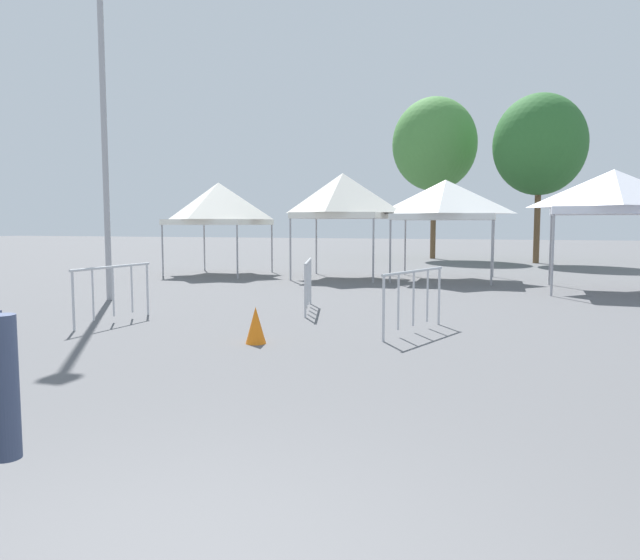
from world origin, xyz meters
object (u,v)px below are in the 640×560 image
object	(u,v)px
canopy_tent_behind_center	(219,204)
crowd_barrier_mid_lot	(414,289)
canopy_tent_right_of_center	(613,192)
crowd_barrier_by_lift	(308,275)
light_pole_opposite_side	(102,61)
canopy_tent_center	(445,200)
tree_behind_tents_left	(540,145)
canopy_tent_far_right	(343,196)
tree_behind_tents_right	(435,144)
crowd_barrier_near_person	(113,283)
traffic_cone_lot_center	(256,325)

from	to	relation	value
canopy_tent_behind_center	crowd_barrier_mid_lot	xyz separation A→B (m)	(8.70, -9.66, -1.82)
canopy_tent_right_of_center	crowd_barrier_by_lift	distance (m)	9.01
light_pole_opposite_side	crowd_barrier_mid_lot	bearing A→B (deg)	-15.23
canopy_tent_center	crowd_barrier_by_lift	distance (m)	8.51
canopy_tent_behind_center	tree_behind_tents_left	size ratio (longest dim) A/B	0.43
canopy_tent_far_right	crowd_barrier_mid_lot	bearing A→B (deg)	-67.37
tree_behind_tents_right	canopy_tent_far_right	bearing A→B (deg)	-96.52
canopy_tent_far_right	light_pole_opposite_side	bearing A→B (deg)	-116.83
canopy_tent_right_of_center	light_pole_opposite_side	world-z (taller)	light_pole_opposite_side
crowd_barrier_mid_lot	crowd_barrier_by_lift	distance (m)	3.23
light_pole_opposite_side	crowd_barrier_by_lift	xyz separation A→B (m)	(5.20, -0.17, -4.91)
light_pole_opposite_side	crowd_barrier_by_lift	world-z (taller)	light_pole_opposite_side
light_pole_opposite_side	crowd_barrier_near_person	bearing A→B (deg)	-51.51
canopy_tent_behind_center	tree_behind_tents_right	size ratio (longest dim) A/B	0.40
canopy_tent_center	crowd_barrier_by_lift	xyz separation A→B (m)	(-1.97, -8.07, -1.87)
canopy_tent_behind_center	crowd_barrier_near_person	xyz separation A→B (m)	(3.16, -10.35, -1.82)
canopy_tent_center	crowd_barrier_mid_lot	world-z (taller)	canopy_tent_center
canopy_tent_far_right	canopy_tent_center	bearing A→B (deg)	7.14
crowd_barrier_mid_lot	traffic_cone_lot_center	size ratio (longest dim) A/B	3.48
light_pole_opposite_side	canopy_tent_center	bearing A→B (deg)	47.79
canopy_tent_right_of_center	tree_behind_tents_left	xyz separation A→B (m)	(-1.54, 12.11, 2.77)
crowd_barrier_near_person	crowd_barrier_mid_lot	size ratio (longest dim) A/B	1.05
crowd_barrier_mid_lot	crowd_barrier_by_lift	world-z (taller)	same
canopy_tent_far_right	tree_behind_tents_left	distance (m)	12.43
canopy_tent_center	canopy_tent_right_of_center	bearing A→B (deg)	-26.15
canopy_tent_far_right	tree_behind_tents_left	xyz separation A→B (m)	(6.53, 10.23, 2.69)
canopy_tent_behind_center	crowd_barrier_by_lift	bearing A→B (deg)	-51.58
light_pole_opposite_side	crowd_barrier_mid_lot	distance (m)	9.44
light_pole_opposite_side	tree_behind_tents_right	world-z (taller)	light_pole_opposite_side
crowd_barrier_by_lift	light_pole_opposite_side	bearing A→B (deg)	178.09
canopy_tent_behind_center	light_pole_opposite_side	xyz separation A→B (m)	(0.92, -7.54, 3.10)
canopy_tent_far_right	crowd_barrier_by_lift	size ratio (longest dim) A/B	1.74
canopy_tent_center	tree_behind_tents_right	world-z (taller)	tree_behind_tents_right
tree_behind_tents_right	crowd_barrier_mid_lot	size ratio (longest dim) A/B	4.18
canopy_tent_far_right	crowd_barrier_mid_lot	distance (m)	10.59
light_pole_opposite_side	tree_behind_tents_right	distance (m)	20.60
canopy_tent_right_of_center	crowd_barrier_near_person	distance (m)	12.92
tree_behind_tents_right	crowd_barrier_near_person	size ratio (longest dim) A/B	4.00
canopy_tent_right_of_center	tree_behind_tents_left	size ratio (longest dim) A/B	0.42
canopy_tent_far_right	canopy_tent_behind_center	bearing A→B (deg)	179.15
canopy_tent_right_of_center	tree_behind_tents_right	distance (m)	16.13
canopy_tent_center	canopy_tent_right_of_center	world-z (taller)	canopy_tent_right_of_center
canopy_tent_far_right	crowd_barrier_mid_lot	world-z (taller)	canopy_tent_far_right
canopy_tent_center	tree_behind_tents_left	size ratio (longest dim) A/B	0.42
crowd_barrier_near_person	traffic_cone_lot_center	distance (m)	3.55
canopy_tent_behind_center	tree_behind_tents_left	distance (m)	15.42
canopy_tent_center	traffic_cone_lot_center	bearing A→B (deg)	-97.55
canopy_tent_center	light_pole_opposite_side	size ratio (longest dim) A/B	0.32
crowd_barrier_near_person	traffic_cone_lot_center	world-z (taller)	crowd_barrier_near_person
tree_behind_tents_right	crowd_barrier_near_person	xyz separation A→B (m)	(-2.97, -22.74, -5.21)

